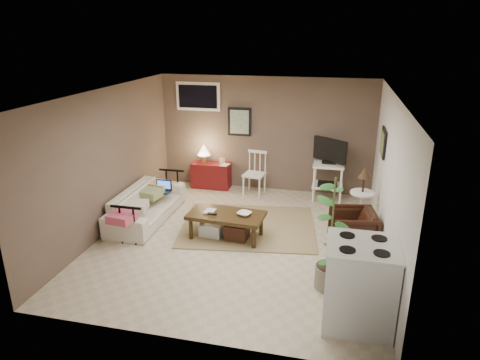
% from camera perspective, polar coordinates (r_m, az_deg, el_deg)
% --- Properties ---
extents(floor, '(5.00, 5.00, 0.00)m').
position_cam_1_polar(floor, '(7.15, -0.26, -7.91)').
color(floor, '#C1B293').
rests_on(floor, ground).
extents(art_back, '(0.50, 0.03, 0.60)m').
position_cam_1_polar(art_back, '(9.07, -0.06, 7.77)').
color(art_back, black).
extents(art_right, '(0.03, 0.60, 0.45)m').
position_cam_1_polar(art_right, '(7.48, 18.56, 4.78)').
color(art_right, black).
extents(window, '(0.96, 0.03, 0.60)m').
position_cam_1_polar(window, '(9.23, -5.61, 11.03)').
color(window, white).
extents(rug, '(2.53, 2.14, 0.02)m').
position_cam_1_polar(rug, '(7.57, 1.09, -6.17)').
color(rug, '#988458').
rests_on(rug, floor).
extents(coffee_table, '(1.27, 0.72, 0.47)m').
position_cam_1_polar(coffee_table, '(7.09, -1.91, -5.83)').
color(coffee_table, '#3A260F').
rests_on(coffee_table, floor).
extents(sofa, '(0.57, 1.97, 0.77)m').
position_cam_1_polar(sofa, '(7.90, -12.38, -2.56)').
color(sofa, silver).
rests_on(sofa, floor).
extents(sofa_pillows, '(0.38, 1.87, 0.13)m').
position_cam_1_polar(sofa_pillows, '(7.66, -12.82, -2.60)').
color(sofa_pillows, beige).
rests_on(sofa_pillows, sofa).
extents(sofa_end_rails, '(0.53, 1.97, 0.66)m').
position_cam_1_polar(sofa_end_rails, '(7.88, -11.61, -3.00)').
color(sofa_end_rails, black).
rests_on(sofa_end_rails, floor).
extents(laptop, '(0.30, 0.22, 0.21)m').
position_cam_1_polar(laptop, '(8.07, -10.22, -1.07)').
color(laptop, black).
rests_on(laptop, sofa).
extents(red_console, '(0.83, 0.37, 0.96)m').
position_cam_1_polar(red_console, '(9.34, -3.97, 0.97)').
color(red_console, maroon).
rests_on(red_console, floor).
extents(spindle_chair, '(0.47, 0.47, 0.91)m').
position_cam_1_polar(spindle_chair, '(8.92, 1.96, 0.74)').
color(spindle_chair, white).
rests_on(spindle_chair, floor).
extents(tv_stand, '(0.66, 0.49, 1.28)m').
position_cam_1_polar(tv_stand, '(8.69, 11.72, 1.56)').
color(tv_stand, white).
rests_on(tv_stand, floor).
extents(side_table, '(0.42, 0.42, 1.11)m').
position_cam_1_polar(side_table, '(7.56, 16.04, -1.41)').
color(side_table, white).
rests_on(side_table, floor).
extents(armchair, '(0.74, 0.77, 0.69)m').
position_cam_1_polar(armchair, '(6.98, 14.75, -6.14)').
color(armchair, black).
rests_on(armchair, floor).
extents(potted_plant, '(0.40, 0.40, 1.59)m').
position_cam_1_polar(potted_plant, '(5.65, 12.12, -6.58)').
color(potted_plant, gray).
rests_on(potted_plant, floor).
extents(stove, '(0.80, 0.74, 1.04)m').
position_cam_1_polar(stove, '(5.23, 15.64, -13.24)').
color(stove, silver).
rests_on(stove, floor).
extents(bowl, '(0.22, 0.12, 0.22)m').
position_cam_1_polar(bowl, '(6.90, 0.58, -3.89)').
color(bowl, '#3A260F').
rests_on(bowl, coffee_table).
extents(book_table, '(0.17, 0.03, 0.23)m').
position_cam_1_polar(book_table, '(7.08, -4.70, -3.30)').
color(book_table, '#3A260F').
rests_on(book_table, coffee_table).
extents(book_console, '(0.16, 0.06, 0.22)m').
position_cam_1_polar(book_console, '(9.10, -2.48, 2.69)').
color(book_console, '#3A260F').
rests_on(book_console, red_console).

